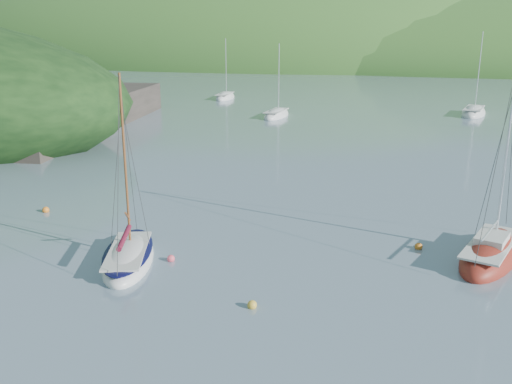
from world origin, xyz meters
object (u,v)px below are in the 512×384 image
(sloop_red, at_px, (490,254))
(distant_sloop_c, at_px, (225,98))
(daysailer_white, at_px, (129,258))
(distant_sloop_b, at_px, (474,113))
(distant_sloop_a, at_px, (276,115))

(sloop_red, distance_m, distant_sloop_c, 66.71)
(daysailer_white, height_order, distant_sloop_c, distant_sloop_c)
(distant_sloop_b, relative_size, distant_sloop_c, 1.13)
(daysailer_white, bearing_deg, sloop_red, -1.95)
(distant_sloop_b, bearing_deg, distant_sloop_c, 179.43)
(distant_sloop_c, bearing_deg, distant_sloop_b, -16.17)
(distant_sloop_b, height_order, distant_sloop_c, distant_sloop_b)
(distant_sloop_a, relative_size, distant_sloop_c, 0.98)
(sloop_red, xyz_separation_m, distant_sloop_b, (1.12, 50.32, -0.02))
(sloop_red, xyz_separation_m, distant_sloop_c, (-35.71, 56.35, -0.03))
(sloop_red, relative_size, distant_sloop_b, 0.93)
(distant_sloop_b, xyz_separation_m, distant_sloop_c, (-36.83, 6.03, -0.02))
(daysailer_white, height_order, distant_sloop_a, daysailer_white)
(distant_sloop_a, distance_m, distant_sloop_b, 25.72)
(distant_sloop_a, height_order, distant_sloop_b, distant_sloop_b)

